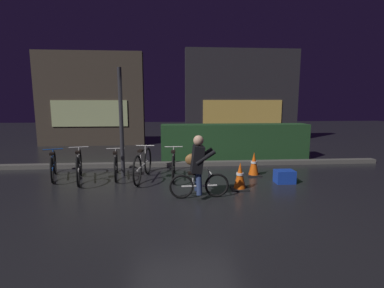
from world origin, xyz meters
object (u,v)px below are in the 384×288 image
(street_post, at_px, (121,123))
(blue_crate, at_px, (285,177))
(parked_bike_center_right, at_px, (143,165))
(parked_bike_leftmost, at_px, (53,166))
(traffic_cone_far, at_px, (254,164))
(parked_bike_left_mid, at_px, (79,166))
(parked_bike_center_left, at_px, (116,165))
(traffic_cone_near, at_px, (240,176))
(parked_bike_right_mid, at_px, (174,164))
(cyclist, at_px, (198,167))

(street_post, relative_size, blue_crate, 6.15)
(parked_bike_center_right, height_order, blue_crate, parked_bike_center_right)
(parked_bike_leftmost, relative_size, parked_bike_center_right, 0.84)
(parked_bike_leftmost, relative_size, traffic_cone_far, 2.38)
(parked_bike_center_right, distance_m, blue_crate, 3.38)
(traffic_cone_far, bearing_deg, parked_bike_left_mid, -178.36)
(parked_bike_center_left, bearing_deg, parked_bike_leftmost, 80.78)
(traffic_cone_near, height_order, traffic_cone_far, traffic_cone_far)
(parked_bike_left_mid, distance_m, parked_bike_right_mid, 2.26)
(parked_bike_center_right, xyz_separation_m, traffic_cone_near, (2.16, -0.95, -0.07))
(street_post, bearing_deg, parked_bike_center_right, -33.13)
(parked_bike_leftmost, bearing_deg, parked_bike_center_left, -108.54)
(parked_bike_right_mid, bearing_deg, traffic_cone_near, -123.96)
(parked_bike_right_mid, bearing_deg, street_post, 80.31)
(parked_bike_left_mid, distance_m, traffic_cone_near, 3.80)
(street_post, xyz_separation_m, parked_bike_center_right, (0.54, -0.35, -0.99))
(parked_bike_leftmost, bearing_deg, traffic_cone_far, -109.80)
(street_post, height_order, parked_bike_left_mid, street_post)
(street_post, distance_m, parked_bike_left_mid, 1.44)
(parked_bike_leftmost, xyz_separation_m, parked_bike_center_left, (1.52, -0.01, 0.00))
(parked_bike_left_mid, relative_size, traffic_cone_far, 2.71)
(parked_bike_center_right, bearing_deg, parked_bike_center_left, 77.69)
(blue_crate, bearing_deg, street_post, 166.90)
(street_post, height_order, parked_bike_right_mid, street_post)
(parked_bike_leftmost, relative_size, traffic_cone_near, 2.43)
(parked_bike_left_mid, xyz_separation_m, blue_crate, (4.84, -0.56, -0.21))
(blue_crate, height_order, cyclist, cyclist)
(traffic_cone_near, xyz_separation_m, cyclist, (-0.96, -0.44, 0.34))
(traffic_cone_far, relative_size, cyclist, 0.49)
(parked_bike_leftmost, distance_m, traffic_cone_near, 4.55)
(parked_bike_left_mid, distance_m, blue_crate, 4.88)
(parked_bike_center_left, relative_size, cyclist, 1.21)
(traffic_cone_far, bearing_deg, traffic_cone_near, -120.32)
(parked_bike_center_left, distance_m, cyclist, 2.54)
(parked_bike_leftmost, relative_size, cyclist, 1.17)
(street_post, relative_size, cyclist, 2.17)
(street_post, xyz_separation_m, parked_bike_leftmost, (-1.68, -0.08, -1.03))
(parked_bike_center_left, height_order, parked_bike_center_right, parked_bike_center_right)
(street_post, bearing_deg, parked_bike_left_mid, -160.85)
(parked_bike_center_left, xyz_separation_m, parked_bike_right_mid, (1.44, -0.18, 0.02))
(parked_bike_leftmost, distance_m, parked_bike_center_right, 2.23)
(parked_bike_left_mid, relative_size, cyclist, 1.33)
(parked_bike_center_left, relative_size, parked_bike_center_right, 0.87)
(street_post, distance_m, traffic_cone_far, 3.51)
(cyclist, bearing_deg, parked_bike_center_left, 136.53)
(cyclist, bearing_deg, street_post, 132.57)
(traffic_cone_far, distance_m, cyclist, 2.23)
(cyclist, bearing_deg, blue_crate, 19.09)
(parked_bike_leftmost, height_order, traffic_cone_far, parked_bike_leftmost)
(cyclist, bearing_deg, parked_bike_center_right, 128.47)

